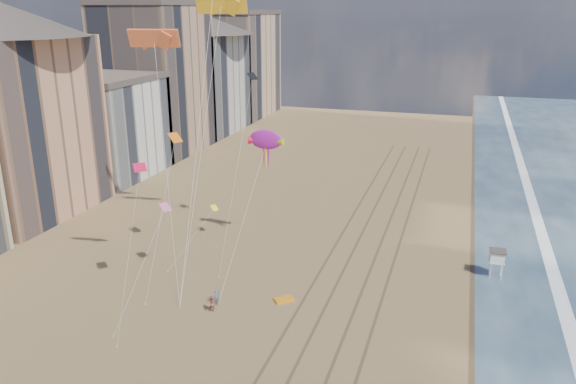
# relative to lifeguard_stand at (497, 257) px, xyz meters

# --- Properties ---
(wet_sand) EXTENTS (260.00, 260.00, 0.00)m
(wet_sand) POSITION_rel_lifeguard_stand_xyz_m (1.94, 7.71, -2.40)
(wet_sand) COLOR #42301E
(wet_sand) RESTS_ON ground
(foam) EXTENTS (260.00, 260.00, 0.00)m
(foam) POSITION_rel_lifeguard_stand_xyz_m (6.14, 7.71, -2.40)
(foam) COLOR white
(foam) RESTS_ON ground
(tracks) EXTENTS (7.68, 120.00, 0.01)m
(tracks) POSITION_rel_lifeguard_stand_xyz_m (-14.51, -2.29, -2.40)
(tracks) COLOR brown
(tracks) RESTS_ON ground
(buildings) EXTENTS (34.72, 131.35, 29.00)m
(buildings) POSITION_rel_lifeguard_stand_xyz_m (-62.79, 33.30, 11.15)
(buildings) COLOR #C6B284
(buildings) RESTS_ON ground
(lifeguard_stand) EXTENTS (1.73, 1.73, 3.12)m
(lifeguard_stand) POSITION_rel_lifeguard_stand_xyz_m (0.00, 0.00, 0.00)
(lifeguard_stand) COLOR white
(lifeguard_stand) RESTS_ON ground
(grounded_kite) EXTENTS (2.20, 2.13, 0.21)m
(grounded_kite) POSITION_rel_lifeguard_stand_xyz_m (-20.05, -11.65, -2.30)
(grounded_kite) COLOR orange
(grounded_kite) RESTS_ON ground
(show_kite) EXTENTS (4.12, 7.12, 18.29)m
(show_kite) POSITION_rel_lifeguard_stand_xyz_m (-25.76, -0.55, 11.02)
(show_kite) COLOR #98178B
(show_kite) RESTS_ON ground
(kite_flyer_a) EXTENTS (0.74, 0.73, 1.72)m
(kite_flyer_a) POSITION_rel_lifeguard_stand_xyz_m (-26.01, -14.57, -1.54)
(kite_flyer_a) COLOR slate
(kite_flyer_a) RESTS_ON ground
(kite_flyer_b) EXTENTS (0.89, 0.73, 1.68)m
(kite_flyer_b) POSITION_rel_lifeguard_stand_xyz_m (-25.88, -15.84, -1.56)
(kite_flyer_b) COLOR #995C4E
(kite_flyer_b) RESTS_ON ground
(small_kites) EXTENTS (7.72, 20.00, 16.99)m
(small_kites) POSITION_rel_lifeguard_stand_xyz_m (-31.75, -7.87, 10.74)
(small_kites) COLOR black
(small_kites) RESTS_ON ground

